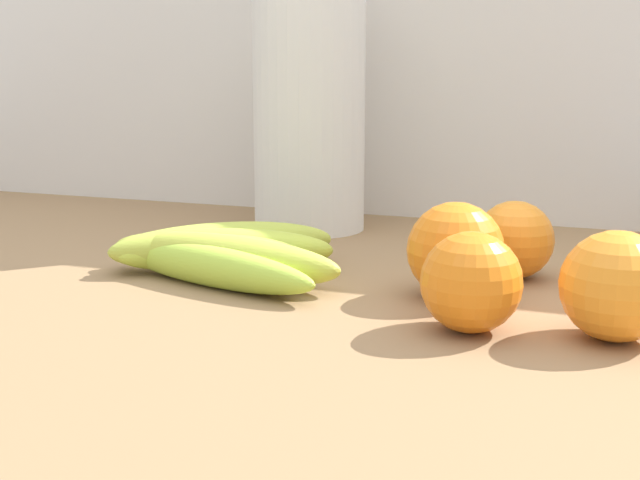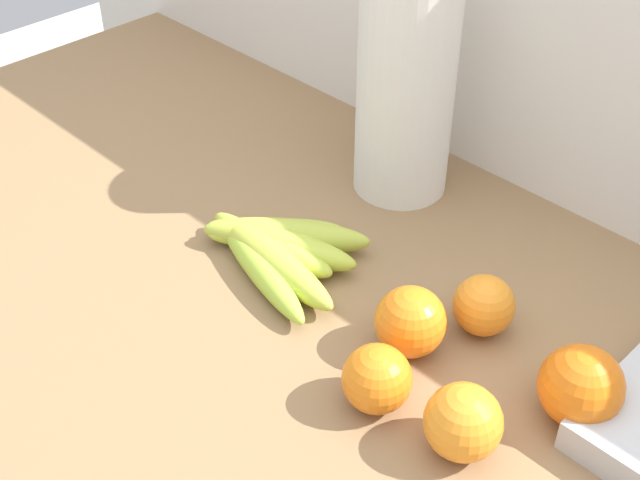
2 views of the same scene
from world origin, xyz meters
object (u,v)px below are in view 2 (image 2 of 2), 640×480
at_px(banana_bunch, 275,248).
at_px(orange_front, 581,386).
at_px(orange_far_right, 484,305).
at_px(orange_back_left, 377,379).
at_px(paper_towel_roll, 406,83).
at_px(orange_back_right, 463,422).
at_px(orange_right, 411,322).

relative_size(banana_bunch, orange_front, 2.76).
distance_m(orange_far_right, orange_front, 0.14).
distance_m(orange_back_left, paper_towel_roll, 0.39).
xyz_separation_m(banana_bunch, orange_back_left, (0.23, -0.08, 0.01)).
height_order(orange_back_right, paper_towel_roll, paper_towel_roll).
xyz_separation_m(orange_right, paper_towel_roll, (-0.20, 0.22, 0.11)).
bearing_deg(banana_bunch, orange_right, 0.54).
bearing_deg(paper_towel_roll, orange_front, -25.35).
xyz_separation_m(orange_back_right, orange_front, (0.05, 0.11, 0.00)).
xyz_separation_m(orange_far_right, orange_front, (0.13, -0.03, 0.01)).
bearing_deg(orange_back_right, paper_towel_roll, 138.38).
distance_m(orange_front, orange_back_left, 0.19).
bearing_deg(orange_back_right, orange_right, 150.96).
relative_size(orange_front, paper_towel_roll, 0.25).
distance_m(banana_bunch, orange_front, 0.37).
bearing_deg(paper_towel_roll, orange_far_right, -30.96).
bearing_deg(orange_back_right, orange_back_left, -170.81).
relative_size(orange_far_right, orange_back_left, 0.96).
distance_m(orange_right, paper_towel_roll, 0.32).
height_order(banana_bunch, orange_back_right, orange_back_right).
bearing_deg(orange_far_right, orange_front, -14.00).
xyz_separation_m(banana_bunch, orange_back_right, (0.31, -0.06, 0.02)).
xyz_separation_m(banana_bunch, orange_right, (0.20, 0.00, 0.02)).
bearing_deg(orange_right, orange_front, 14.38).
bearing_deg(orange_front, banana_bunch, -173.05).
bearing_deg(orange_right, paper_towel_roll, 132.83).
height_order(orange_back_right, orange_back_left, orange_back_right).
bearing_deg(banana_bunch, orange_back_left, -18.71).
relative_size(orange_back_right, orange_far_right, 1.10).
height_order(orange_front, paper_towel_roll, paper_towel_roll).
height_order(orange_far_right, orange_back_left, orange_back_left).
xyz_separation_m(orange_right, orange_front, (0.17, 0.04, 0.00)).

